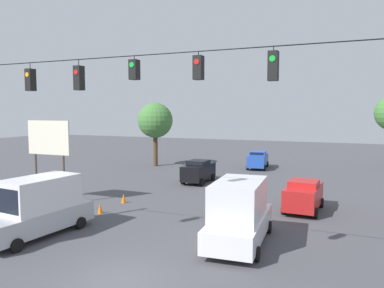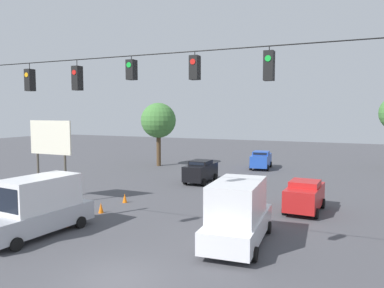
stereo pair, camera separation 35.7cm
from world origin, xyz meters
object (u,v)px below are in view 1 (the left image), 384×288
Objects in this scene: traffic_cone_third at (124,198)px; tree_horizon_right at (155,121)px; work_zone_sign at (19,196)px; sedan_blue_withflow_deep at (258,159)px; roadside_billboard at (49,144)px; box_truck_silver_parked_shoulder at (38,207)px; sedan_red_oncoming_far at (304,195)px; traffic_cone_nearest at (65,221)px; box_truck_white_crossing_near at (239,213)px; traffic_cone_second at (100,208)px; sedan_black_withflow_far at (198,171)px; overhead_signal_span at (134,121)px.

traffic_cone_third is 0.09× the size of tree_horizon_right.
traffic_cone_third is at bearing 111.39° from tree_horizon_right.
traffic_cone_third is 7.89m from work_zone_sign.
roadside_billboard is (9.77, 21.21, 3.12)m from sedan_blue_withflow_deep.
sedan_red_oncoming_far is at bearing -139.68° from box_truck_silver_parked_shoulder.
sedan_red_oncoming_far is 14.49m from traffic_cone_nearest.
tree_horizon_right is (6.30, -24.13, 3.81)m from box_truck_silver_parked_shoulder.
roadside_billboard is (4.79, 1.87, 3.81)m from traffic_cone_third.
box_truck_white_crossing_near is 9.49× the size of traffic_cone_second.
roadside_billboard is 2.02× the size of work_zone_sign.
tree_horizon_right is at bearing -71.11° from traffic_cone_second.
sedan_red_oncoming_far reaches higher than traffic_cone_second.
sedan_black_withflow_far is 11.68m from sedan_red_oncoming_far.
sedan_black_withflow_far is at bearing -60.91° from box_truck_white_crossing_near.
box_truck_silver_parked_shoulder is at bearing 82.46° from sedan_black_withflow_far.
box_truck_white_crossing_near is 9.49× the size of traffic_cone_nearest.
traffic_cone_nearest is at bearing 79.13° from sedan_blue_withflow_deep.
traffic_cone_third is at bearing -91.63° from box_truck_silver_parked_shoulder.
sedan_blue_withflow_deep is at bearing -100.94° from box_truck_silver_parked_shoulder.
overhead_signal_span reaches higher than box_truck_silver_parked_shoulder.
roadside_billboard is at bearing -11.14° from box_truck_white_crossing_near.
box_truck_white_crossing_near is at bearing -165.33° from work_zone_sign.
roadside_billboard reaches higher than box_truck_silver_parked_shoulder.
sedan_blue_withflow_deep is 7.00× the size of traffic_cone_second.
sedan_blue_withflow_deep is 24.50m from box_truck_white_crossing_near.
overhead_signal_span reaches higher than tree_horizon_right.
overhead_signal_span reaches higher than traffic_cone_nearest.
sedan_blue_withflow_deep is at bearing -102.26° from traffic_cone_second.
roadside_billboard is (4.92, -4.04, 3.81)m from traffic_cone_nearest.
box_truck_silver_parked_shoulder is at bearing 88.37° from traffic_cone_third.
tree_horizon_right is (18.28, -13.96, 4.24)m from sedan_red_oncoming_far.
traffic_cone_second is 0.23× the size of work_zone_sign.
box_truck_white_crossing_near is 7.71m from sedan_red_oncoming_far.
overhead_signal_span is 3.18× the size of box_truck_white_crossing_near.
overhead_signal_span is 13.79m from sedan_red_oncoming_far.
traffic_cone_third is (0.15, -2.85, 0.00)m from traffic_cone_second.
sedan_red_oncoming_far is 12.09m from traffic_cone_third.
roadside_billboard reaches higher than traffic_cone_second.
roadside_billboard is at bearing -59.07° from work_zone_sign.
roadside_billboard is at bearing 58.19° from sedan_black_withflow_far.
box_truck_white_crossing_near is 9.65m from traffic_cone_nearest.
box_truck_white_crossing_near is 0.84× the size of tree_horizon_right.
box_truck_silver_parked_shoulder is at bearing 15.75° from box_truck_white_crossing_near.
overhead_signal_span is 3.43× the size of roadside_billboard.
work_zone_sign is at bearing 14.67° from box_truck_white_crossing_near.
traffic_cone_nearest is at bearing -102.08° from box_truck_silver_parked_shoulder.
traffic_cone_second and traffic_cone_third have the same top height.
traffic_cone_second is at bearing 25.44° from sedan_red_oncoming_far.
sedan_black_withflow_far is 6.52× the size of traffic_cone_second.
work_zone_sign reaches higher than traffic_cone_nearest.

